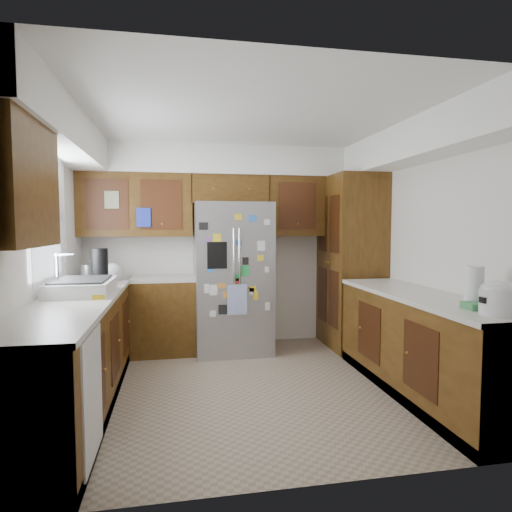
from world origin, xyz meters
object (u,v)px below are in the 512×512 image
(pantry, at_px, (351,262))
(paper_towel, at_px, (474,286))
(rice_cooker, at_px, (500,297))
(fridge, at_px, (232,278))

(pantry, relative_size, paper_towel, 7.07)
(rice_cooker, bearing_deg, paper_towel, 83.57)
(pantry, bearing_deg, fridge, 177.94)
(fridge, bearing_deg, pantry, -2.06)
(rice_cooker, bearing_deg, pantry, 89.99)
(pantry, height_order, fridge, pantry)
(pantry, distance_m, fridge, 1.51)
(pantry, height_order, paper_towel, pantry)
(rice_cooker, relative_size, paper_towel, 0.90)
(pantry, height_order, rice_cooker, pantry)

